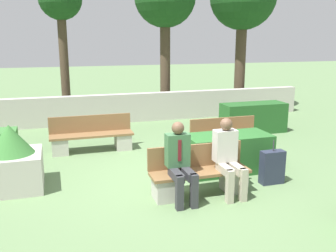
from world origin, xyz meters
name	(u,v)px	position (x,y,z in m)	size (l,w,h in m)	color
ground_plane	(173,178)	(0.00, 0.00, 0.00)	(60.00, 60.00, 0.00)	#607F51
perimeter_wall	(123,108)	(0.00, 5.13, 0.45)	(12.41, 0.30, 0.89)	#B7B2A8
bench_front	(199,177)	(0.20, -0.84, 0.31)	(1.71, 0.48, 0.82)	brown
bench_left_side	(92,138)	(-1.27, 2.23, 0.32)	(1.92, 0.49, 0.82)	brown
bench_right_side	(226,142)	(1.61, 1.05, 0.30)	(1.60, 0.48, 0.82)	brown
person_seated_man	(180,159)	(-0.20, -0.98, 0.71)	(0.38, 0.63, 1.30)	#333338
person_seated_woman	(228,154)	(0.65, -0.98, 0.71)	(0.38, 0.63, 1.30)	#B2A893
hedge_block_near_right	(253,118)	(3.26, 2.72, 0.41)	(1.81, 0.67, 0.83)	#235623
hedge_block_mid_left	(228,153)	(1.17, 0.05, 0.37)	(1.66, 0.78, 0.75)	#286028
planter_corner_left	(12,161)	(-2.84, 0.35, 0.52)	(1.00, 1.00, 1.16)	#B7B2A8
suitcase	(272,167)	(1.65, -0.79, 0.31)	(0.43, 0.20, 0.82)	#282D42
tree_center_left	(61,5)	(-1.66, 6.35, 3.61)	(1.36, 1.36, 4.50)	#473828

